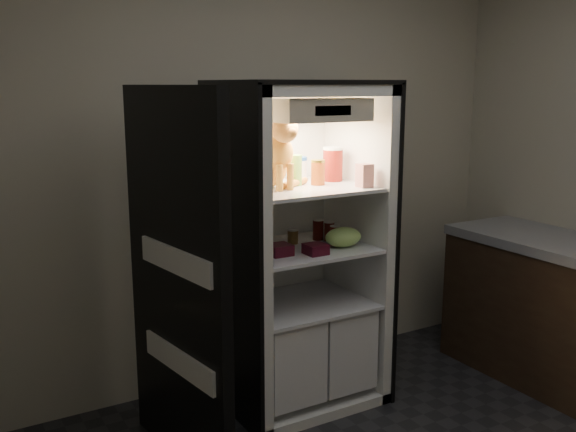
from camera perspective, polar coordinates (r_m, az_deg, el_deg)
name	(u,v)px	position (r m, az deg, el deg)	size (l,w,h in m)	color
room_shell	(486,147)	(2.54, 17.18, 5.88)	(3.60, 3.60, 3.60)	white
refrigerator	(296,269)	(3.77, 0.72, -4.72)	(0.90, 0.72, 1.88)	white
fridge_door	(177,285)	(3.12, -9.80, -6.03)	(0.18, 0.87, 1.85)	black
tabby_cat	(272,158)	(3.53, -1.40, 5.15)	(0.37, 0.42, 0.44)	orange
parmesan_shaker	(296,170)	(3.62, 0.73, 4.09)	(0.07, 0.07, 0.17)	#268C31
mayo_tub	(299,169)	(3.80, 0.94, 4.22)	(0.10, 0.10, 0.14)	white
salsa_jar	(318,172)	(3.65, 2.67, 3.90)	(0.08, 0.08, 0.14)	maroon
pepper_jar	(333,164)	(3.80, 4.01, 4.63)	(0.12, 0.12, 0.20)	maroon
cream_carton	(364,175)	(3.59, 6.81, 3.60)	(0.08, 0.08, 0.13)	silver
soda_can_a	(318,230)	(3.83, 2.70, -1.22)	(0.07, 0.07, 0.12)	black
soda_can_b	(329,231)	(3.81, 3.69, -1.37)	(0.06, 0.06, 0.11)	black
soda_can_c	(335,235)	(3.71, 4.20, -1.73)	(0.06, 0.06, 0.11)	black
condiment_jar	(293,236)	(3.73, 0.44, -1.80)	(0.06, 0.06, 0.09)	#563D18
grape_bag	(343,237)	(3.68, 4.93, -1.87)	(0.22, 0.16, 0.11)	#96C45B
berry_box_left	(280,250)	(3.49, -0.75, -3.01)	(0.12, 0.12, 0.06)	#4E0D21
berry_box_right	(316,249)	(3.51, 2.47, -2.95)	(0.11, 0.11, 0.06)	#4E0D21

